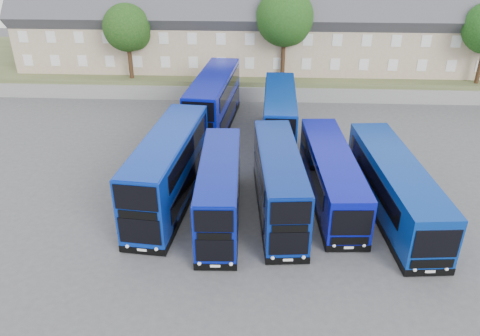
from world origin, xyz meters
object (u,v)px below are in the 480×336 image
Objects in this scene: dd_front_mid at (220,192)px; tree_mid at (286,20)px; tree_west at (128,29)px; coach_east_a at (331,177)px; dd_front_left at (169,171)px.

tree_mid is at bearing 76.89° from dd_front_mid.
tree_west is 0.83× the size of tree_mid.
dd_front_mid is at bearing -161.14° from coach_east_a.
dd_front_mid reaches higher than coach_east_a.
dd_front_mid is at bearing -64.16° from tree_west.
coach_east_a is at bearing 20.41° from dd_front_mid.
tree_west is at bearing 113.88° from dd_front_mid.
tree_mid reaches higher than dd_front_mid.
tree_mid is at bearing 1.79° from tree_west.
dd_front_mid is 0.83× the size of coach_east_a.
dd_front_mid is 25.04m from tree_mid.
dd_front_left is at bearing -69.95° from tree_west.
coach_east_a is at bearing -83.09° from tree_mid.
tree_mid is (-2.53, 20.87, 6.42)m from coach_east_a.
tree_west reaches higher than dd_front_left.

